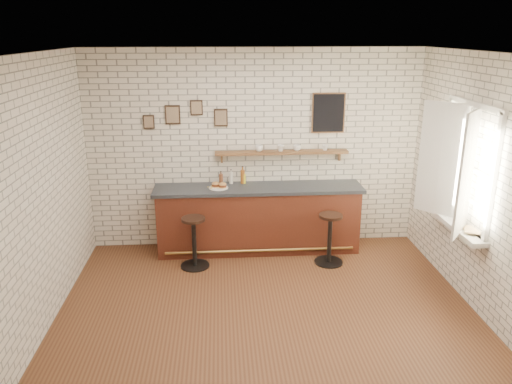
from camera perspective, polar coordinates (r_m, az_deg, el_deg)
The scene contains 21 objects.
ground at distance 6.26m, azimuth 1.17°, elevation -12.98°, with size 5.00×5.00×0.00m, color brown.
bar_counter at distance 7.56m, azimuth 0.27°, elevation -3.04°, with size 3.10×0.65×1.01m.
sandwich_plate at distance 7.36m, azimuth -4.31°, elevation 0.50°, with size 0.28×0.28×0.01m, color white.
ciabatta_sandwich at distance 7.34m, azimuth -4.24°, elevation 0.82°, with size 0.22×0.15×0.07m.
potato_chips at distance 7.35m, azimuth -4.47°, elevation 0.55°, with size 0.25×0.18×0.00m.
bitters_bottle_brown at distance 7.54m, azimuth -4.02°, elevation 1.53°, with size 0.06×0.06×0.20m.
bitters_bottle_white at distance 7.54m, azimuth -2.87°, elevation 1.63°, with size 0.06×0.06×0.22m.
bitters_bottle_amber at distance 7.54m, azimuth -1.54°, elevation 1.80°, with size 0.06×0.06×0.27m.
condiment_bottle_yellow at distance 7.55m, azimuth -1.40°, elevation 1.57°, with size 0.06×0.06×0.18m.
bar_stool_left at distance 7.11m, azimuth -7.09°, elevation -5.54°, with size 0.41×0.41×0.74m.
bar_stool_right at distance 7.24m, azimuth 8.42°, elevation -5.13°, with size 0.41×0.41×0.75m.
wall_shelf at distance 7.51m, azimuth 2.96°, elevation 4.54°, with size 2.00×0.18×0.18m.
shelf_cup_a at distance 7.45m, azimuth 0.35°, elevation 5.02°, with size 0.12×0.12×0.10m, color white.
shelf_cup_b at distance 7.49m, azimuth 2.84°, elevation 5.05°, with size 0.10×0.10×0.10m, color white.
shelf_cup_c at distance 7.52m, azimuth 4.71°, elevation 5.05°, with size 0.12×0.12×0.09m, color white.
shelf_cup_d at distance 7.60m, azimuth 7.90°, elevation 5.05°, with size 0.09×0.09×0.08m, color white.
back_wall_decor at distance 7.45m, azimuth 1.61°, elevation 8.91°, with size 2.96×0.02×0.56m.
window_sill at distance 6.76m, azimuth 21.72°, elevation -3.42°, with size 0.20×1.35×0.06m.
casement_window at distance 6.52m, azimuth 22.13°, elevation 2.71°, with size 0.40×1.30×1.56m.
book_lower at distance 6.51m, azimuth 22.60°, elevation -3.95°, with size 0.17×0.23×0.02m, color tan.
book_upper at distance 6.47m, azimuth 22.77°, elevation -3.91°, with size 0.18×0.24×0.02m, color tan.
Camera 1 is at (-0.51, -5.34, 3.22)m, focal length 35.00 mm.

